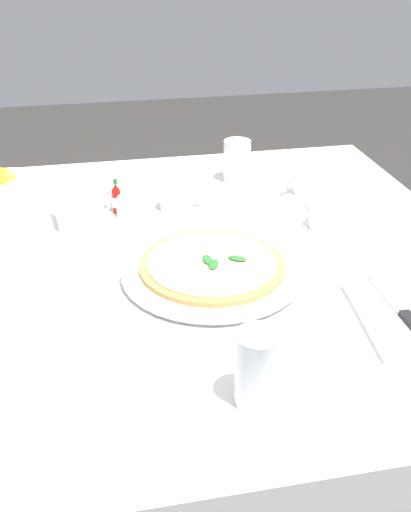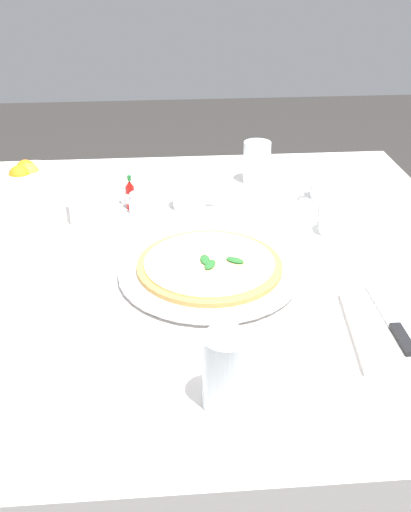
# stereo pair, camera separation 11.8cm
# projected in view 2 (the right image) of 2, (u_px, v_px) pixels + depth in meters

# --- Properties ---
(ground_plane) EXTENTS (8.00, 8.00, 0.00)m
(ground_plane) POSITION_uv_depth(u_px,v_px,m) (203.00, 496.00, 1.58)
(ground_plane) COLOR #33302D
(dining_table) EXTENTS (1.17, 1.17, 0.73)m
(dining_table) POSITION_uv_depth(u_px,v_px,m) (202.00, 305.00, 1.29)
(dining_table) COLOR white
(dining_table) RESTS_ON ground_plane
(pizza_plate) EXTENTS (0.35, 0.35, 0.02)m
(pizza_plate) POSITION_uv_depth(u_px,v_px,m) (209.00, 271.00, 1.15)
(pizza_plate) COLOR white
(pizza_plate) RESTS_ON dining_table
(pizza) EXTENTS (0.28, 0.28, 0.02)m
(pizza) POSITION_uv_depth(u_px,v_px,m) (210.00, 265.00, 1.14)
(pizza) COLOR tan
(pizza) RESTS_ON pizza_plate
(coffee_cup_left_edge) EXTENTS (0.13, 0.13, 0.07)m
(coffee_cup_left_edge) POSITION_uv_depth(u_px,v_px,m) (326.00, 188.00, 1.45)
(coffee_cup_left_edge) COLOR white
(coffee_cup_left_edge) RESTS_ON dining_table
(coffee_cup_center_back) EXTENTS (0.13, 0.13, 0.06)m
(coffee_cup_center_back) POSITION_uv_depth(u_px,v_px,m) (336.00, 224.00, 1.29)
(coffee_cup_center_back) COLOR white
(coffee_cup_center_back) RESTS_ON dining_table
(coffee_cup_back_corner) EXTENTS (0.13, 0.13, 0.06)m
(coffee_cup_back_corner) POSITION_uv_depth(u_px,v_px,m) (190.00, 198.00, 1.40)
(coffee_cup_back_corner) COLOR white
(coffee_cup_back_corner) RESTS_ON dining_table
(water_glass_near_right) EXTENTS (0.07, 0.07, 0.11)m
(water_glass_near_right) POSITION_uv_depth(u_px,v_px,m) (257.00, 165.00, 1.54)
(water_glass_near_right) COLOR white
(water_glass_near_right) RESTS_ON dining_table
(water_glass_far_right) EXTENTS (0.06, 0.06, 0.12)m
(water_glass_far_right) POSITION_uv_depth(u_px,v_px,m) (224.00, 374.00, 0.82)
(water_glass_far_right) COLOR white
(water_glass_far_right) RESTS_ON dining_table
(napkin_folded) EXTENTS (0.23, 0.15, 0.02)m
(napkin_folded) POSITION_uv_depth(u_px,v_px,m) (391.00, 329.00, 0.99)
(napkin_folded) COLOR white
(napkin_folded) RESTS_ON dining_table
(dinner_knife) EXTENTS (0.20, 0.02, 0.01)m
(dinner_knife) POSITION_uv_depth(u_px,v_px,m) (392.00, 321.00, 0.98)
(dinner_knife) COLOR silver
(dinner_knife) RESTS_ON napkin_folded
(citrus_bowl) EXTENTS (0.15, 0.15, 0.07)m
(citrus_bowl) POSITION_uv_depth(u_px,v_px,m) (28.00, 177.00, 1.52)
(citrus_bowl) COLOR white
(citrus_bowl) RESTS_ON dining_table
(hot_sauce_bottle) EXTENTS (0.02, 0.02, 0.08)m
(hot_sauce_bottle) POSITION_uv_depth(u_px,v_px,m) (130.00, 195.00, 1.40)
(hot_sauce_bottle) COLOR #B7140F
(hot_sauce_bottle) RESTS_ON dining_table
(salt_shaker) EXTENTS (0.03, 0.03, 0.06)m
(salt_shaker) POSITION_uv_depth(u_px,v_px,m) (127.00, 194.00, 1.43)
(salt_shaker) COLOR white
(salt_shaker) RESTS_ON dining_table
(pepper_shaker) EXTENTS (0.03, 0.03, 0.06)m
(pepper_shaker) POSITION_uv_depth(u_px,v_px,m) (134.00, 203.00, 1.38)
(pepper_shaker) COLOR white
(pepper_shaker) RESTS_ON dining_table
(menu_card) EXTENTS (0.09, 0.02, 0.06)m
(menu_card) POSITION_uv_depth(u_px,v_px,m) (70.00, 205.00, 1.37)
(menu_card) COLOR white
(menu_card) RESTS_ON dining_table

